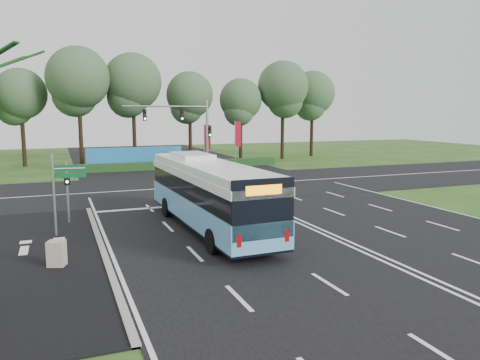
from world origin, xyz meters
The scene contains 15 objects.
ground centered at (0.00, 0.00, 0.00)m, with size 120.00×120.00×0.00m, color #234717.
road_main centered at (0.00, 0.00, 0.02)m, with size 20.00×120.00×0.04m, color black.
road_cross centered at (0.00, 12.00, 0.03)m, with size 120.00×14.00×0.05m, color black.
bike_path centered at (-12.50, -3.00, 0.03)m, with size 5.00×18.00×0.06m, color black.
kerb_strip centered at (-10.10, -3.00, 0.06)m, with size 0.25×18.00×0.12m, color gray.
city_bus centered at (-4.77, -1.16, 1.83)m, with size 3.00×12.72×3.63m.
pedestrian_signal centered at (-11.28, 2.76, 1.81)m, with size 0.30×0.41×3.30m.
street_sign centered at (-11.58, 0.13, 2.48)m, with size 1.53×0.27×3.94m.
utility_cabinet centered at (-11.90, -4.60, 0.51)m, with size 0.62×0.51×1.03m, color #AEA28C.
banner_flag_mid centered at (2.60, 22.62, 3.06)m, with size 0.64×0.33×4.71m.
banner_flag_right centered at (6.26, 23.43, 3.23)m, with size 0.74×0.12×4.98m.
traffic_light_gantry centered at (0.21, 20.50, 4.66)m, with size 8.41×0.28×7.00m.
hedge centered at (0.00, 24.50, 0.40)m, with size 22.00×1.20×0.80m, color #163D19.
blue_hoarding centered at (-4.00, 27.00, 1.10)m, with size 10.00×0.30×2.20m, color #2178B4.
eucalyptus_row centered at (0.01, 30.98, 8.57)m, with size 46.43×8.63×12.77m.
Camera 1 is at (-11.69, -23.06, 5.82)m, focal length 35.00 mm.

